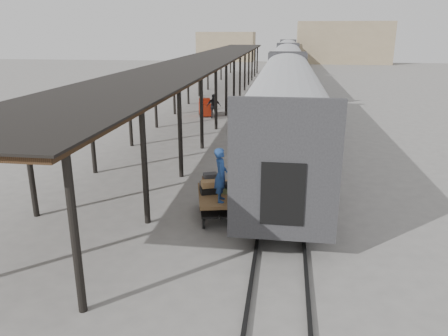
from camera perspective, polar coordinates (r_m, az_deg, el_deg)
ground at (r=16.80m, az=-3.45°, el=-4.57°), size 160.00×160.00×0.00m
train at (r=49.17m, az=8.26°, el=13.14°), size 3.45×76.01×4.01m
canopy at (r=39.86m, az=-1.52°, el=14.21°), size 4.90×64.30×4.15m
rails at (r=49.64m, az=8.13°, el=10.13°), size 1.54×150.00×0.12m
building_far at (r=93.90m, az=15.22°, el=15.55°), size 18.00×10.00×8.00m
building_left at (r=98.19m, az=0.33°, el=15.61°), size 12.00×8.00×6.00m
baggage_cart at (r=15.37m, az=-0.97°, el=-4.10°), size 1.75×2.62×0.86m
suitcase_stack at (r=15.54m, az=-1.31°, el=-2.17°), size 1.28×1.24×0.59m
luggage_tug at (r=33.89m, az=-2.51°, el=7.81°), size 1.23×1.65×1.30m
porter at (r=14.35m, az=-0.41°, el=-0.91°), size 0.52×0.72×1.83m
pedestrian at (r=32.87m, az=-1.35°, el=8.06°), size 1.14×0.70×1.81m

